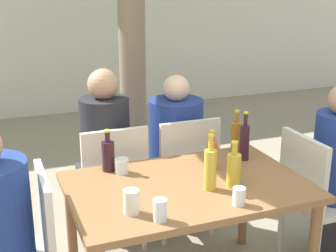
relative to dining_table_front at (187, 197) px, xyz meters
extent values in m
cube|color=silver|center=(0.00, 4.34, 0.76)|extent=(10.00, 0.08, 2.80)
cylinder|color=#7A6651|center=(0.18, 1.60, 0.53)|extent=(0.23, 0.23, 2.35)
cube|color=brown|center=(0.00, 0.00, 0.06)|extent=(1.32, 0.87, 0.04)
cylinder|color=brown|center=(-0.60, 0.38, -0.30)|extent=(0.06, 0.06, 0.69)
cylinder|color=brown|center=(0.60, 0.38, -0.30)|extent=(0.06, 0.06, 0.69)
cube|color=beige|center=(-0.78, 0.00, 0.04)|extent=(0.04, 0.44, 0.45)
cube|color=beige|center=(0.98, 0.00, -0.20)|extent=(0.44, 0.44, 0.04)
cube|color=beige|center=(0.78, 0.00, 0.04)|extent=(0.04, 0.44, 0.45)
cylinder|color=beige|center=(1.17, 0.19, -0.43)|extent=(0.04, 0.04, 0.42)
cylinder|color=beige|center=(0.79, 0.19, -0.43)|extent=(0.04, 0.04, 0.42)
cube|color=beige|center=(-0.26, 0.76, -0.20)|extent=(0.44, 0.44, 0.04)
cube|color=beige|center=(-0.26, 0.56, 0.04)|extent=(0.44, 0.04, 0.45)
cylinder|color=beige|center=(-0.07, 0.95, -0.43)|extent=(0.04, 0.04, 0.42)
cylinder|color=beige|center=(-0.45, 0.95, -0.43)|extent=(0.04, 0.04, 0.42)
cylinder|color=beige|center=(-0.07, 0.57, -0.43)|extent=(0.04, 0.04, 0.42)
cylinder|color=beige|center=(-0.45, 0.57, -0.43)|extent=(0.04, 0.04, 0.42)
cube|color=beige|center=(0.26, 0.76, -0.20)|extent=(0.44, 0.44, 0.04)
cube|color=beige|center=(0.26, 0.56, 0.04)|extent=(0.44, 0.04, 0.45)
cylinder|color=beige|center=(0.45, 0.95, -0.43)|extent=(0.04, 0.04, 0.42)
cylinder|color=beige|center=(0.07, 0.95, -0.43)|extent=(0.04, 0.04, 0.42)
cylinder|color=beige|center=(0.45, 0.57, -0.43)|extent=(0.04, 0.04, 0.42)
cylinder|color=beige|center=(0.07, 0.57, -0.43)|extent=(0.04, 0.04, 0.42)
cube|color=#383842|center=(-0.26, 1.02, -0.41)|extent=(0.31, 0.40, 0.46)
cylinder|color=#232328|center=(-0.26, 0.82, 0.11)|extent=(0.34, 0.34, 0.60)
sphere|color=tan|center=(-0.26, 0.82, 0.50)|extent=(0.21, 0.21, 0.21)
cube|color=#383842|center=(0.26, 1.02, -0.41)|extent=(0.36, 0.40, 0.46)
cylinder|color=navy|center=(0.26, 0.82, 0.08)|extent=(0.40, 0.40, 0.54)
sphere|color=beige|center=(0.26, 0.82, 0.43)|extent=(0.19, 0.19, 0.19)
cylinder|color=gold|center=(0.08, -0.11, 0.20)|extent=(0.07, 0.07, 0.22)
cylinder|color=gold|center=(0.08, -0.11, 0.35)|extent=(0.03, 0.03, 0.08)
cylinder|color=gold|center=(0.08, -0.11, 0.39)|extent=(0.03, 0.03, 0.01)
cylinder|color=gold|center=(0.22, -0.12, 0.18)|extent=(0.08, 0.08, 0.19)
cylinder|color=gold|center=(0.22, -0.12, 0.30)|extent=(0.03, 0.03, 0.06)
cylinder|color=gold|center=(0.22, -0.12, 0.34)|extent=(0.04, 0.04, 0.01)
cylinder|color=#331923|center=(0.48, 0.21, 0.20)|extent=(0.06, 0.06, 0.22)
cylinder|color=#331923|center=(0.48, 0.21, 0.35)|extent=(0.02, 0.02, 0.08)
cylinder|color=gold|center=(0.48, 0.21, 0.39)|extent=(0.03, 0.03, 0.01)
cylinder|color=#9E661E|center=(0.49, 0.34, 0.19)|extent=(0.07, 0.07, 0.20)
cylinder|color=#9E661E|center=(0.49, 0.34, 0.32)|extent=(0.03, 0.03, 0.07)
cylinder|color=gold|center=(0.49, 0.34, 0.37)|extent=(0.03, 0.03, 0.01)
cylinder|color=#331923|center=(-0.36, 0.35, 0.17)|extent=(0.08, 0.08, 0.18)
cylinder|color=#331923|center=(-0.36, 0.35, 0.29)|extent=(0.03, 0.03, 0.06)
cylinder|color=gold|center=(-0.36, 0.35, 0.33)|extent=(0.04, 0.04, 0.01)
cylinder|color=#DB4C2D|center=(0.22, 0.13, 0.17)|extent=(0.07, 0.07, 0.18)
cylinder|color=#DB4C2D|center=(0.22, 0.13, 0.29)|extent=(0.03, 0.03, 0.06)
cylinder|color=gold|center=(0.22, 0.13, 0.33)|extent=(0.03, 0.03, 0.01)
cylinder|color=white|center=(-0.30, 0.28, 0.13)|extent=(0.08, 0.08, 0.09)
cylinder|color=white|center=(0.14, -0.33, 0.13)|extent=(0.07, 0.07, 0.09)
cylinder|color=silver|center=(-0.39, -0.22, 0.15)|extent=(0.08, 0.08, 0.12)
cylinder|color=white|center=(-0.29, -0.34, 0.14)|extent=(0.07, 0.07, 0.11)
camera|label=1|loc=(-0.97, -2.19, 1.18)|focal=50.00mm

